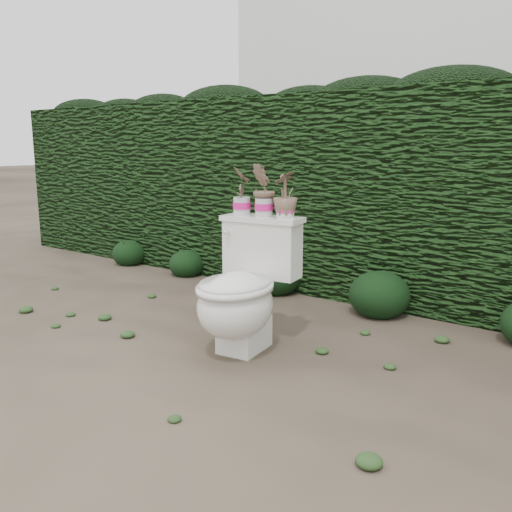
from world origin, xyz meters
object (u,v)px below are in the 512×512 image
Objects in this scene: toilet at (242,293)px; potted_plant_left at (242,192)px; potted_plant_right at (285,196)px; potted_plant_center at (264,191)px.

potted_plant_left is at bearing 120.74° from toilet.
potted_plant_right reaches higher than toilet.
potted_plant_left is at bearing -84.07° from potted_plant_right.
toilet is 0.62m from potted_plant_center.
potted_plant_right is at bearing 62.91° from potted_plant_center.
potted_plant_center reaches higher than toilet.
potted_plant_right is at bearing 57.09° from toilet.
potted_plant_center is at bearing 87.34° from toilet.
potted_plant_center is 1.17× the size of potted_plant_right.
potted_plant_center is at bearing -132.46° from potted_plant_left.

